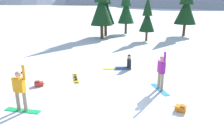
{
  "coord_description": "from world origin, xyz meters",
  "views": [
    {
      "loc": [
        0.52,
        -8.05,
        4.4
      ],
      "look_at": [
        0.04,
        3.33,
        1.0
      ],
      "focal_mm": 34.12,
      "sensor_mm": 36.0,
      "label": 1
    }
  ],
  "objects_px": {
    "pine_tree_young": "(126,7)",
    "pine_tree_broad": "(147,17)",
    "snowboarder_background": "(126,64)",
    "loose_snowboard_near_right": "(76,78)",
    "pine_tree_twin": "(105,6)",
    "pine_tree_leaning": "(186,6)",
    "snowboarder_foreground": "(20,90)",
    "snowboarder_midground": "(161,72)",
    "pine_tree_short": "(102,4)",
    "backpack_orange": "(181,108)",
    "backpack_red": "(39,84)"
  },
  "relations": [
    {
      "from": "pine_tree_young",
      "to": "backpack_red",
      "type": "bearing_deg",
      "value": -105.04
    },
    {
      "from": "snowboarder_background",
      "to": "backpack_red",
      "type": "height_order",
      "value": "snowboarder_background"
    },
    {
      "from": "snowboarder_foreground",
      "to": "pine_tree_broad",
      "type": "xyz_separation_m",
      "value": [
        6.83,
        15.82,
        1.7
      ]
    },
    {
      "from": "pine_tree_young",
      "to": "pine_tree_broad",
      "type": "bearing_deg",
      "value": -67.43
    },
    {
      "from": "snowboarder_background",
      "to": "pine_tree_twin",
      "type": "relative_size",
      "value": 0.27
    },
    {
      "from": "snowboarder_midground",
      "to": "loose_snowboard_near_right",
      "type": "height_order",
      "value": "snowboarder_midground"
    },
    {
      "from": "backpack_red",
      "to": "pine_tree_twin",
      "type": "distance_m",
      "value": 16.98
    },
    {
      "from": "snowboarder_background",
      "to": "pine_tree_leaning",
      "type": "xyz_separation_m",
      "value": [
        7.55,
        13.81,
        3.35
      ]
    },
    {
      "from": "snowboarder_background",
      "to": "pine_tree_short",
      "type": "bearing_deg",
      "value": 102.93
    },
    {
      "from": "snowboarder_midground",
      "to": "pine_tree_twin",
      "type": "xyz_separation_m",
      "value": [
        -3.95,
        16.64,
        2.75
      ]
    },
    {
      "from": "pine_tree_twin",
      "to": "pine_tree_young",
      "type": "distance_m",
      "value": 3.27
    },
    {
      "from": "snowboarder_foreground",
      "to": "snowboarder_midground",
      "type": "distance_m",
      "value": 6.49
    },
    {
      "from": "snowboarder_foreground",
      "to": "loose_snowboard_near_right",
      "type": "height_order",
      "value": "snowboarder_foreground"
    },
    {
      "from": "pine_tree_short",
      "to": "loose_snowboard_near_right",
      "type": "bearing_deg",
      "value": -91.57
    },
    {
      "from": "pine_tree_twin",
      "to": "pine_tree_young",
      "type": "bearing_deg",
      "value": 38.06
    },
    {
      "from": "snowboarder_background",
      "to": "snowboarder_foreground",
      "type": "bearing_deg",
      "value": -127.63
    },
    {
      "from": "pine_tree_leaning",
      "to": "pine_tree_short",
      "type": "relative_size",
      "value": 0.94
    },
    {
      "from": "loose_snowboard_near_right",
      "to": "pine_tree_broad",
      "type": "xyz_separation_m",
      "value": [
        5.4,
        12.06,
        2.61
      ]
    },
    {
      "from": "pine_tree_short",
      "to": "pine_tree_young",
      "type": "bearing_deg",
      "value": 54.62
    },
    {
      "from": "backpack_orange",
      "to": "pine_tree_young",
      "type": "xyz_separation_m",
      "value": [
        -1.86,
        20.81,
        3.33
      ]
    },
    {
      "from": "snowboarder_foreground",
      "to": "snowboarder_midground",
      "type": "height_order",
      "value": "snowboarder_midground"
    },
    {
      "from": "snowboarder_foreground",
      "to": "snowboarder_midground",
      "type": "relative_size",
      "value": 0.98
    },
    {
      "from": "snowboarder_foreground",
      "to": "pine_tree_leaning",
      "type": "distance_m",
      "value": 23.03
    },
    {
      "from": "backpack_red",
      "to": "pine_tree_leaning",
      "type": "relative_size",
      "value": 0.08
    },
    {
      "from": "loose_snowboard_near_right",
      "to": "backpack_red",
      "type": "bearing_deg",
      "value": -146.63
    },
    {
      "from": "snowboarder_midground",
      "to": "pine_tree_broad",
      "type": "bearing_deg",
      "value": 86.61
    },
    {
      "from": "snowboarder_foreground",
      "to": "loose_snowboard_near_right",
      "type": "bearing_deg",
      "value": 69.28
    },
    {
      "from": "pine_tree_young",
      "to": "pine_tree_short",
      "type": "relative_size",
      "value": 0.88
    },
    {
      "from": "snowboarder_background",
      "to": "loose_snowboard_near_right",
      "type": "xyz_separation_m",
      "value": [
        -2.97,
        -1.93,
        -0.32
      ]
    },
    {
      "from": "snowboarder_background",
      "to": "loose_snowboard_near_right",
      "type": "distance_m",
      "value": 3.56
    },
    {
      "from": "snowboarder_foreground",
      "to": "pine_tree_twin",
      "type": "xyz_separation_m",
      "value": [
        2.08,
        19.05,
        2.77
      ]
    },
    {
      "from": "backpack_red",
      "to": "pine_tree_broad",
      "type": "height_order",
      "value": "pine_tree_broad"
    },
    {
      "from": "backpack_orange",
      "to": "pine_tree_twin",
      "type": "bearing_deg",
      "value": 103.26
    },
    {
      "from": "backpack_orange",
      "to": "snowboarder_foreground",
      "type": "bearing_deg",
      "value": -177.76
    },
    {
      "from": "pine_tree_twin",
      "to": "pine_tree_leaning",
      "type": "xyz_separation_m",
      "value": [
        9.86,
        0.46,
        -0.02
      ]
    },
    {
      "from": "pine_tree_twin",
      "to": "pine_tree_short",
      "type": "height_order",
      "value": "pine_tree_short"
    },
    {
      "from": "snowboarder_midground",
      "to": "snowboarder_background",
      "type": "relative_size",
      "value": 1.1
    },
    {
      "from": "backpack_orange",
      "to": "pine_tree_young",
      "type": "height_order",
      "value": "pine_tree_young"
    },
    {
      "from": "loose_snowboard_near_right",
      "to": "backpack_orange",
      "type": "relative_size",
      "value": 3.11
    },
    {
      "from": "backpack_orange",
      "to": "pine_tree_broad",
      "type": "height_order",
      "value": "pine_tree_broad"
    },
    {
      "from": "loose_snowboard_near_right",
      "to": "backpack_orange",
      "type": "bearing_deg",
      "value": -34.56
    },
    {
      "from": "snowboarder_foreground",
      "to": "pine_tree_short",
      "type": "xyz_separation_m",
      "value": [
        1.78,
        17.03,
        2.99
      ]
    },
    {
      "from": "pine_tree_young",
      "to": "pine_tree_leaning",
      "type": "distance_m",
      "value": 7.46
    },
    {
      "from": "backpack_orange",
      "to": "backpack_red",
      "type": "bearing_deg",
      "value": 160.86
    },
    {
      "from": "snowboarder_foreground",
      "to": "pine_tree_leaning",
      "type": "height_order",
      "value": "pine_tree_leaning"
    },
    {
      "from": "pine_tree_short",
      "to": "backpack_orange",
      "type": "bearing_deg",
      "value": -74.29
    },
    {
      "from": "snowboarder_background",
      "to": "pine_tree_short",
      "type": "xyz_separation_m",
      "value": [
        -2.6,
        11.34,
        3.58
      ]
    },
    {
      "from": "loose_snowboard_near_right",
      "to": "snowboarder_background",
      "type": "bearing_deg",
      "value": 33.1
    },
    {
      "from": "pine_tree_short",
      "to": "pine_tree_broad",
      "type": "bearing_deg",
      "value": -13.49
    },
    {
      "from": "pine_tree_twin",
      "to": "pine_tree_leaning",
      "type": "bearing_deg",
      "value": 2.65
    }
  ]
}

